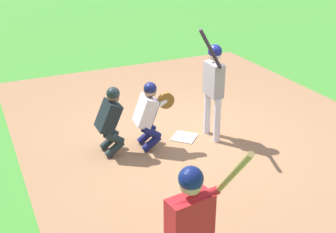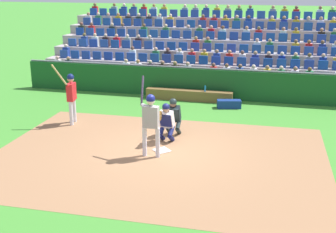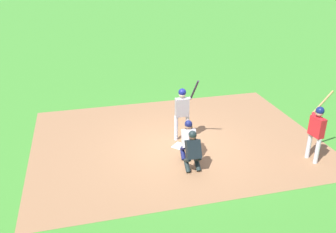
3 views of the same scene
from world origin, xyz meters
name	(u,v)px [view 3 (image 3 of 3)]	position (x,y,z in m)	size (l,w,h in m)	color
ground_plane	(180,147)	(0.00, 0.00, 0.00)	(160.00, 160.00, 0.00)	#408E2F
infield_dirt_patch	(176,140)	(0.00, 0.50, 0.00)	(9.69, 7.19, 0.01)	#9C6F4B
home_plate_marker	(180,146)	(0.00, 0.00, 0.02)	(0.44, 0.44, 0.02)	white
batter_at_plate	(182,108)	(0.20, 0.49, 1.18)	(0.67, 0.68, 2.29)	silver
catcher_crouching	(189,138)	(0.06, -0.76, 0.72)	(0.49, 0.72, 1.30)	#151B52
home_plate_umpire	(193,150)	(-0.02, -1.47, 0.70)	(0.46, 0.46, 1.29)	#1D2A2B
on_deck_batter	(317,127)	(3.76, -1.78, 1.13)	(0.71, 0.59, 2.18)	silver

